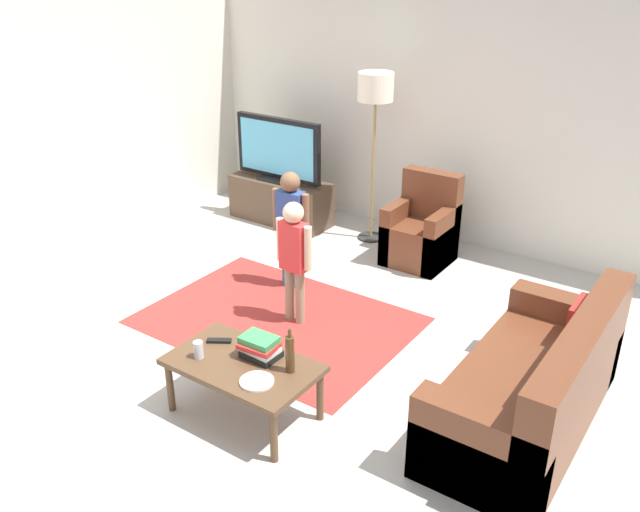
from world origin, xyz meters
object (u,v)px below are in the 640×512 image
book_stack (260,347)px  bottle (290,354)px  tv_stand (281,201)px  tv (278,150)px  soda_can (198,350)px  child_near_tv (291,219)px  floor_lamp (375,96)px  armchair (422,233)px  child_center (294,252)px  plate (257,381)px  couch (538,391)px  coffee_table (243,369)px  tv_remote (219,341)px

book_stack → bottle: (0.27, -0.02, 0.06)m
tv_stand → tv: (0.00, -0.02, 0.60)m
soda_can → child_near_tv: bearing=108.3°
floor_lamp → book_stack: 3.30m
armchair → bottle: 2.87m
bottle → child_center: bearing=125.6°
tv_stand → bottle: bottle is taller
child_near_tv → plate: bearing=-58.9°
couch → coffee_table: 1.94m
child_center → bottle: size_ratio=3.37×
tv → soda_can: 3.51m
tv_stand → armchair: size_ratio=1.33×
coffee_table → soda_can: size_ratio=8.33×
soda_can → plate: 0.50m
tv → coffee_table: size_ratio=1.10×
child_near_tv → soda_can: (0.61, -1.84, -0.19)m
armchair → tv_remote: size_ratio=5.29×
coffee_table → plate: size_ratio=4.55×
child_near_tv → armchair: bearing=58.3°
tv → child_center: bearing=-49.0°
couch → bottle: (-1.35, -0.89, 0.27)m
tv_remote → soda_can: (0.02, -0.22, 0.05)m
floor_lamp → coffee_table: (0.86, -3.11, -1.17)m
floor_lamp → bottle: (1.18, -3.01, -0.99)m
couch → tv_remote: size_ratio=10.59×
couch → bottle: size_ratio=5.66×
bottle → tv_remote: (-0.62, 0.00, -0.12)m
couch → tv_remote: couch is taller
tv_stand → bottle: bearing=-51.2°
tv_stand → plate: (2.19, -3.08, 0.18)m
tv → plate: size_ratio=5.00×
couch → child_near_tv: (-2.56, 0.73, 0.38)m
floor_lamp → plate: floor_lamp is taller
child_center → tv: bearing=131.0°
tv_stand → child_center: size_ratio=1.12×
book_stack → plate: 0.30m
tv → book_stack: 3.49m
child_near_tv → floor_lamp: bearing=88.7°
child_center → coffee_table: (0.48, -1.22, -0.27)m
floor_lamp → book_stack: size_ratio=6.52×
armchair → bottle: armchair is taller
bottle → tv_remote: size_ratio=1.87×
tv → armchair: 1.90m
armchair → soda_can: bearing=-92.5°
floor_lamp → plate: bearing=-71.6°
floor_lamp → armchair: bearing=-15.2°
coffee_table → book_stack: (0.05, 0.12, 0.12)m
couch → tv_remote: (-1.97, -0.89, 0.14)m
floor_lamp → tv_remote: bearing=-79.5°
couch → book_stack: couch is taller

